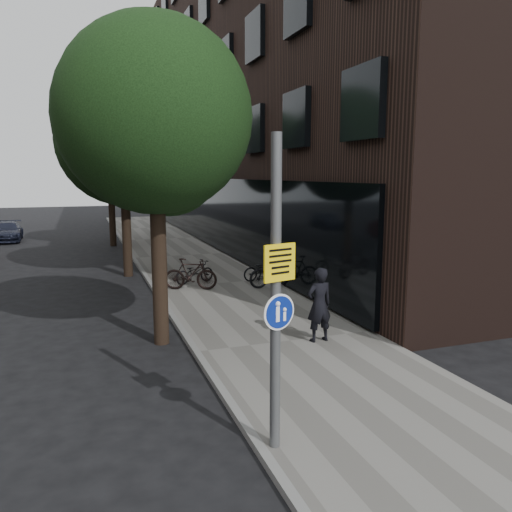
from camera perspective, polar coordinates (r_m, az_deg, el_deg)
name	(u,v)px	position (r m, az deg, el deg)	size (l,w,h in m)	color
ground	(353,408)	(9.21, 10.98, -16.70)	(120.00, 120.00, 0.00)	black
sidewalk	(217,285)	(18.12, -4.48, -3.30)	(4.50, 60.00, 0.12)	slate
curb_edge	(154,289)	(17.70, -11.55, -3.76)	(0.15, 60.00, 0.13)	slate
building_right_dark_brick	(295,92)	(32.17, 4.46, 18.23)	(12.00, 40.00, 18.00)	black
street_tree_near	(157,126)	(11.92, -11.24, 14.42)	(4.40, 4.40, 7.50)	black
street_tree_mid	(125,145)	(20.34, -14.79, 12.13)	(5.00, 5.00, 7.80)	black
street_tree_far	(110,154)	(29.31, -16.30, 11.12)	(5.00, 5.00, 7.80)	black
signpost	(276,295)	(6.91, 2.25, -4.51)	(0.50, 0.16, 4.45)	#595B5E
pedestrian	(319,305)	(11.80, 7.23, -5.54)	(0.64, 0.42, 1.77)	black
parked_bike_facade_near	(263,269)	(18.46, 0.83, -1.53)	(0.55, 1.58, 0.83)	black
parked_bike_facade_far	(273,272)	(17.32, 1.97, -1.88)	(0.50, 1.76, 1.06)	black
parked_bike_curb_near	(195,272)	(18.13, -7.03, -1.84)	(0.54, 1.54, 0.81)	black
parked_bike_curb_far	(191,274)	(17.10, -7.48, -2.06)	(0.51, 1.80, 1.08)	black
parked_car_far	(7,232)	(33.84, -26.55, 2.52)	(1.61, 3.97, 1.15)	#1B1E30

